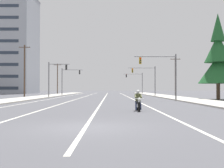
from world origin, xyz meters
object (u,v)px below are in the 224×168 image
object	(u,v)px
utility_pole_left_far	(57,78)
conifer_tree_right_verge_near	(218,60)
motorcycle_with_rider	(138,102)
traffic_signal_near_left	(55,75)
traffic_signal_near_right	(163,69)
traffic_signal_far_right	(137,80)
utility_pole_right_far	(175,76)
utility_pole_left_near	(24,70)
traffic_signal_mid_right	(147,76)
traffic_signal_mid_left	(68,78)

from	to	relation	value
utility_pole_left_far	conifer_tree_right_verge_near	distance (m)	55.84
motorcycle_with_rider	traffic_signal_near_left	xyz separation A→B (m)	(-11.75, 30.31, 3.43)
traffic_signal_near_right	traffic_signal_far_right	distance (m)	45.84
traffic_signal_near_left	utility_pole_right_far	xyz separation A→B (m)	(23.73, 11.14, 0.33)
motorcycle_with_rider	utility_pole_left_near	world-z (taller)	utility_pole_left_near
traffic_signal_near_right	traffic_signal_far_right	bearing A→B (deg)	89.27
traffic_signal_near_left	utility_pole_left_far	distance (m)	37.11
traffic_signal_far_right	utility_pole_left_far	bearing A→B (deg)	173.51
utility_pole_left_near	traffic_signal_near_left	bearing A→B (deg)	-12.63
utility_pole_left_far	motorcycle_with_rider	bearing A→B (deg)	-74.94
utility_pole_left_far	traffic_signal_mid_right	bearing A→B (deg)	-49.29
traffic_signal_mid_left	utility_pole_left_near	bearing A→B (deg)	-112.31
utility_pole_right_far	traffic_signal_mid_right	bearing A→B (deg)	-162.00
traffic_signal_mid_left	utility_pole_right_far	world-z (taller)	utility_pole_right_far
traffic_signal_far_right	traffic_signal_mid_left	bearing A→B (deg)	-133.11
motorcycle_with_rider	traffic_signal_near_right	size ratio (longest dim) A/B	0.35
traffic_signal_far_right	utility_pole_right_far	bearing A→B (deg)	-74.67
traffic_signal_near_left	traffic_signal_mid_right	bearing A→B (deg)	27.57
traffic_signal_near_right	traffic_signal_mid_right	bearing A→B (deg)	88.65
traffic_signal_near_left	utility_pole_left_far	size ratio (longest dim) A/B	0.68
traffic_signal_mid_left	utility_pole_right_far	distance (m)	23.99
traffic_signal_near_left	utility_pole_left_near	size ratio (longest dim) A/B	0.66
traffic_signal_mid_left	utility_pole_left_far	world-z (taller)	utility_pole_left_far
traffic_signal_near_right	traffic_signal_mid_left	size ratio (longest dim) A/B	1.00
conifer_tree_right_verge_near	motorcycle_with_rider	bearing A→B (deg)	-122.88
traffic_signal_mid_left	utility_pole_left_near	size ratio (longest dim) A/B	0.66
motorcycle_with_rider	utility_pole_left_far	bearing A→B (deg)	105.06
traffic_signal_near_left	traffic_signal_mid_right	xyz separation A→B (m)	(17.41, 9.09, 0.12)
traffic_signal_mid_right	conifer_tree_right_verge_near	xyz separation A→B (m)	(7.72, -18.70, 1.51)
traffic_signal_mid_right	utility_pole_right_far	distance (m)	6.65
traffic_signal_far_right	utility_pole_left_near	size ratio (longest dim) A/B	0.66
traffic_signal_far_right	utility_pole_left_far	world-z (taller)	utility_pole_left_far
utility_pole_left_far	conifer_tree_right_verge_near	xyz separation A→B (m)	(31.37, -46.19, 0.87)
motorcycle_with_rider	traffic_signal_near_right	xyz separation A→B (m)	(5.16, 18.34, 3.56)
traffic_signal_mid_left	motorcycle_with_rider	bearing A→B (deg)	-75.65
traffic_signal_near_left	utility_pole_right_far	distance (m)	26.21
traffic_signal_near_right	utility_pole_right_far	world-z (taller)	utility_pole_right_far
traffic_signal_mid_left	conifer_tree_right_verge_near	bearing A→B (deg)	-44.83
utility_pole_right_far	conifer_tree_right_verge_near	xyz separation A→B (m)	(1.40, -20.75, 1.31)
utility_pole_left_near	utility_pole_right_far	size ratio (longest dim) A/B	1.13
traffic_signal_mid_right	traffic_signal_far_right	xyz separation A→B (m)	(0.09, 24.78, -0.00)
utility_pole_right_far	traffic_signal_near_right	bearing A→B (deg)	-106.43
traffic_signal_near_right	utility_pole_left_near	xyz separation A→B (m)	(-22.57, 13.24, 0.75)
traffic_signal_near_left	traffic_signal_mid_right	distance (m)	19.64
traffic_signal_mid_right	utility_pole_left_far	distance (m)	36.26
traffic_signal_mid_left	utility_pole_left_far	distance (m)	22.23
motorcycle_with_rider	traffic_signal_mid_right	xyz separation A→B (m)	(5.66, 39.39, 3.56)
traffic_signal_mid_left	traffic_signal_far_right	distance (m)	25.47
traffic_signal_mid_right	utility_pole_left_near	world-z (taller)	utility_pole_left_near
traffic_signal_mid_right	utility_pole_left_near	size ratio (longest dim) A/B	0.66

